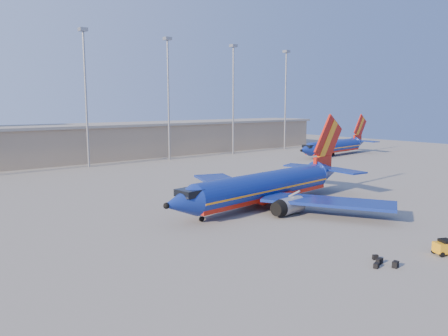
% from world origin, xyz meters
% --- Properties ---
extents(ground, '(220.00, 220.00, 0.00)m').
position_xyz_m(ground, '(0.00, 0.00, 0.00)').
color(ground, slate).
rests_on(ground, ground).
extents(terminal_building, '(122.00, 16.00, 8.50)m').
position_xyz_m(terminal_building, '(10.00, 58.00, 4.32)').
color(terminal_building, gray).
rests_on(terminal_building, ground).
extents(light_mast_row, '(101.60, 1.60, 28.65)m').
position_xyz_m(light_mast_row, '(5.00, 46.00, 17.55)').
color(light_mast_row, gray).
rests_on(light_mast_row, ground).
extents(aircraft_main, '(34.70, 33.25, 11.76)m').
position_xyz_m(aircraft_main, '(-0.25, -3.23, 2.51)').
color(aircraft_main, navy).
rests_on(aircraft_main, ground).
extents(aircraft_second, '(31.08, 12.06, 10.53)m').
position_xyz_m(aircraft_second, '(53.32, 26.45, 2.41)').
color(aircraft_second, navy).
rests_on(aircraft_second, ground).
extents(baggage_tug, '(2.26, 1.88, 1.40)m').
position_xyz_m(baggage_tug, '(-1.52, -26.88, 0.73)').
color(baggage_tug, orange).
rests_on(baggage_tug, ground).
extents(luggage_pile, '(2.25, 2.56, 0.53)m').
position_xyz_m(luggage_pile, '(-8.14, -24.86, 0.24)').
color(luggage_pile, black).
rests_on(luggage_pile, ground).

